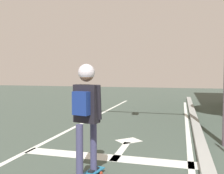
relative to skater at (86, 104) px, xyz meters
name	(u,v)px	position (x,y,z in m)	size (l,w,h in m)	color
lane_line_center	(36,147)	(-1.78, 1.39, -1.22)	(0.12, 20.00, 0.01)	silver
lane_line_curbside	(191,160)	(1.64, 1.39, -1.22)	(0.12, 20.00, 0.01)	silver
stop_bar	(107,157)	(0.00, 1.13, -1.22)	(3.57, 0.40, 0.01)	silver
lane_arrow_stem	(121,151)	(0.18, 1.64, -1.22)	(0.16, 1.40, 0.01)	silver
lane_arrow_head	(129,141)	(0.18, 2.49, -1.22)	(0.56, 0.44, 0.01)	silver
curb_strip	(204,158)	(1.89, 1.39, -1.15)	(0.24, 24.00, 0.14)	#979996
skater	(86,104)	(0.00, 0.00, 0.00)	(0.48, 0.64, 1.77)	#3D3C61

